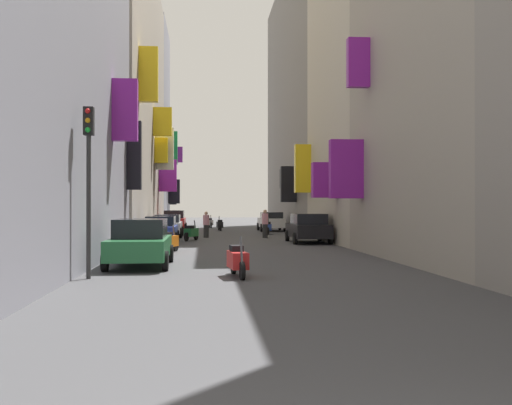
% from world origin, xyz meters
% --- Properties ---
extents(ground_plane, '(140.00, 140.00, 0.00)m').
position_xyz_m(ground_plane, '(0.00, 30.00, 0.00)').
color(ground_plane, '#424244').
extents(building_left_mid_b, '(7.35, 23.40, 18.34)m').
position_xyz_m(building_left_mid_b, '(-7.99, 38.75, 9.16)').
color(building_left_mid_b, '#9E9384').
rests_on(building_left_mid_b, ground).
extents(building_left_far, '(7.38, 9.51, 18.67)m').
position_xyz_m(building_left_far, '(-7.98, 55.25, 9.31)').
color(building_left_far, gray).
rests_on(building_left_far, ground).
extents(building_right_mid_a, '(7.37, 12.80, 14.68)m').
position_xyz_m(building_right_mid_a, '(7.99, 18.11, 7.34)').
color(building_right_mid_a, '#9E9384').
rests_on(building_right_mid_a, ground).
extents(building_right_mid_b, '(7.26, 11.33, 17.51)m').
position_xyz_m(building_right_mid_b, '(7.99, 30.18, 8.74)').
color(building_right_mid_b, '#BCB29E').
rests_on(building_right_mid_b, ground).
extents(building_right_mid_c, '(7.11, 24.16, 21.16)m').
position_xyz_m(building_right_mid_c, '(8.00, 47.91, 10.57)').
color(building_right_mid_c, slate).
rests_on(building_right_mid_c, ground).
extents(parked_car_blue, '(1.84, 4.12, 1.40)m').
position_xyz_m(parked_car_blue, '(-3.84, 29.99, 0.74)').
color(parked_car_blue, navy).
rests_on(parked_car_blue, ground).
extents(parked_car_silver, '(1.86, 4.37, 1.39)m').
position_xyz_m(parked_car_silver, '(-3.82, 35.97, 0.74)').
color(parked_car_silver, '#B7B7BC').
rests_on(parked_car_silver, ground).
extents(parked_car_green, '(1.95, 4.35, 1.52)m').
position_xyz_m(parked_car_green, '(-3.60, 17.26, 0.79)').
color(parked_car_green, '#236638').
rests_on(parked_car_green, ground).
extents(parked_car_white, '(1.90, 4.39, 1.45)m').
position_xyz_m(parked_car_white, '(3.61, 44.30, 0.77)').
color(parked_car_white, white).
rests_on(parked_car_white, ground).
extents(parked_car_black, '(1.98, 4.41, 1.53)m').
position_xyz_m(parked_car_black, '(3.90, 29.20, 0.80)').
color(parked_car_black, black).
rests_on(parked_car_black, ground).
extents(parked_car_red, '(1.87, 4.18, 1.58)m').
position_xyz_m(parked_car_red, '(-3.87, 45.36, 0.82)').
color(parked_car_red, '#B21E1E').
rests_on(parked_car_red, ground).
extents(scooter_orange, '(0.82, 1.82, 1.13)m').
position_xyz_m(scooter_orange, '(-3.04, 23.07, 0.46)').
color(scooter_orange, orange).
rests_on(scooter_orange, ground).
extents(scooter_black, '(0.53, 1.81, 1.13)m').
position_xyz_m(scooter_black, '(-0.32, 45.34, 0.46)').
color(scooter_black, black).
rests_on(scooter_black, ground).
extents(scooter_green, '(0.81, 1.73, 1.13)m').
position_xyz_m(scooter_green, '(-2.27, 31.67, 0.46)').
color(scooter_green, '#287F3D').
rests_on(scooter_green, ground).
extents(scooter_red, '(0.57, 1.94, 1.13)m').
position_xyz_m(scooter_red, '(-0.65, 14.08, 0.46)').
color(scooter_red, red).
rests_on(scooter_red, ground).
extents(scooter_blue, '(0.55, 1.78, 1.13)m').
position_xyz_m(scooter_blue, '(2.84, 39.09, 0.46)').
color(scooter_blue, '#2D4CAD').
rests_on(scooter_blue, ground).
extents(scooter_white, '(0.56, 1.82, 1.13)m').
position_xyz_m(scooter_white, '(-1.01, 51.68, 0.46)').
color(scooter_white, silver).
rests_on(scooter_white, ground).
extents(pedestrian_crossing, '(0.54, 0.54, 1.71)m').
position_xyz_m(pedestrian_crossing, '(2.13, 34.20, 0.86)').
color(pedestrian_crossing, '#272727').
rests_on(pedestrian_crossing, ground).
extents(pedestrian_near_left, '(0.51, 0.51, 1.60)m').
position_xyz_m(pedestrian_near_left, '(-1.43, 34.88, 0.79)').
color(pedestrian_near_left, '#2B2B2B').
rests_on(pedestrian_near_left, ground).
extents(traffic_light_near_corner, '(0.26, 0.34, 4.58)m').
position_xyz_m(traffic_light_near_corner, '(-4.63, 13.94, 3.10)').
color(traffic_light_near_corner, '#2D2D2D').
rests_on(traffic_light_near_corner, ground).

